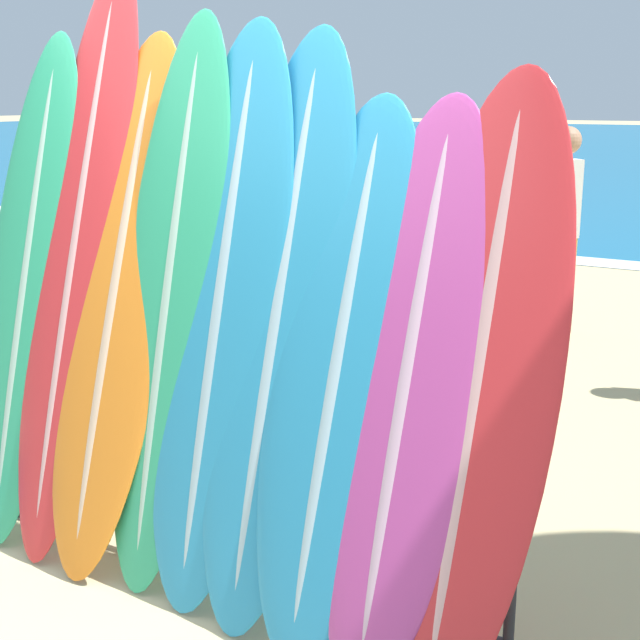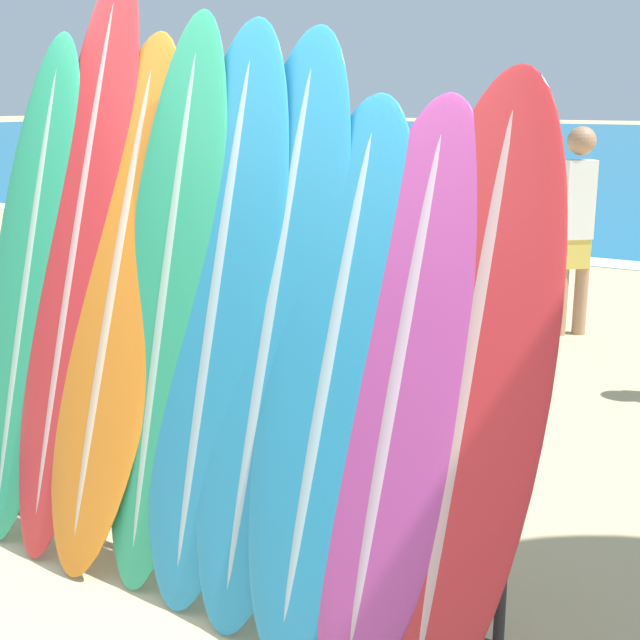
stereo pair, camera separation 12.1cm
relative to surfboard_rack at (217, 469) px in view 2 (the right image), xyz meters
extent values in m
plane|color=tan|center=(-0.33, -0.29, -0.51)|extent=(160.00, 160.00, 0.00)
cube|color=white|center=(-0.33, 8.43, -0.51)|extent=(120.00, 0.60, 0.01)
cylinder|color=#28282D|center=(-1.23, 0.00, -0.04)|extent=(0.04, 0.04, 0.95)
cylinder|color=#28282D|center=(1.23, 0.00, -0.04)|extent=(0.04, 0.04, 0.95)
cylinder|color=#28282D|center=(0.00, 0.00, 0.42)|extent=(2.51, 0.04, 0.04)
cylinder|color=#28282D|center=(0.00, 0.00, -0.39)|extent=(2.51, 0.04, 0.04)
ellipsoid|color=#289E70|center=(-1.10, 0.03, 0.64)|extent=(0.51, 0.68, 2.30)
ellipsoid|color=#9AC3B3|center=(-1.10, 0.03, 0.64)|extent=(0.09, 0.66, 2.21)
ellipsoid|color=red|center=(-0.81, 0.07, 0.79)|extent=(0.49, 0.83, 2.61)
ellipsoid|color=#D19A9C|center=(-0.81, 0.07, 0.79)|extent=(0.09, 0.81, 2.50)
ellipsoid|color=orange|center=(-0.55, 0.03, 0.63)|extent=(0.57, 0.79, 2.29)
ellipsoid|color=beige|center=(-0.55, 0.03, 0.63)|extent=(0.10, 0.77, 2.20)
ellipsoid|color=#289E70|center=(-0.27, 0.03, 0.66)|extent=(0.50, 0.65, 2.36)
ellipsoid|color=#9AC3B3|center=(-0.27, 0.03, 0.66)|extent=(0.09, 0.64, 2.26)
ellipsoid|color=teal|center=(-0.01, 0.03, 0.65)|extent=(0.57, 0.70, 2.32)
ellipsoid|color=#98BACC|center=(-0.01, 0.03, 0.65)|extent=(0.10, 0.68, 2.23)
ellipsoid|color=teal|center=(0.26, 0.04, 0.63)|extent=(0.56, 0.76, 2.28)
ellipsoid|color=#98BACC|center=(0.26, 0.04, 0.63)|extent=(0.10, 0.74, 2.19)
ellipsoid|color=teal|center=(0.55, -0.01, 0.50)|extent=(0.58, 0.78, 2.03)
ellipsoid|color=#98BACC|center=(0.55, -0.01, 0.50)|extent=(0.10, 0.76, 1.95)
ellipsoid|color=#B23D8E|center=(0.83, -0.01, 0.50)|extent=(0.56, 0.79, 2.03)
ellipsoid|color=#CAA1BE|center=(0.83, -0.01, 0.50)|extent=(0.10, 0.77, 1.95)
ellipsoid|color=red|center=(1.07, 0.02, 0.55)|extent=(0.58, 0.79, 2.12)
ellipsoid|color=#D19A9C|center=(1.07, 0.02, 0.55)|extent=(0.10, 0.77, 2.04)
cylinder|color=#A87A5B|center=(-0.03, 4.76, -0.09)|extent=(0.12, 0.12, 0.84)
cylinder|color=#A87A5B|center=(0.11, 4.88, -0.09)|extent=(0.12, 0.12, 0.84)
cube|color=gold|center=(0.04, 4.82, 0.20)|extent=(0.27, 0.27, 0.25)
cube|color=white|center=(0.04, 4.82, 0.65)|extent=(0.30, 0.29, 0.66)
sphere|color=#A87A5B|center=(0.04, 4.82, 1.14)|extent=(0.24, 0.24, 0.24)
camera|label=1|loc=(2.05, -2.72, 1.48)|focal=50.00mm
camera|label=2|loc=(2.16, -2.66, 1.48)|focal=50.00mm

